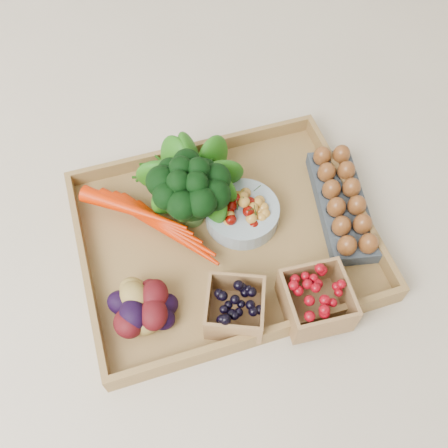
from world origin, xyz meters
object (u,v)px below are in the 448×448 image
object	(u,v)px
tray	(224,238)
cherry_bowl	(242,214)
egg_carton	(341,205)
broccoli	(191,202)

from	to	relation	value
tray	cherry_bowl	bearing A→B (deg)	31.44
tray	cherry_bowl	size ratio (longest dim) A/B	3.74
egg_carton	broccoli	bearing A→B (deg)	178.10
broccoli	cherry_bowl	distance (m)	0.11
broccoli	cherry_bowl	world-z (taller)	broccoli
tray	broccoli	xyz separation A→B (m)	(-0.05, 0.06, 0.07)
tray	egg_carton	xyz separation A→B (m)	(0.25, -0.01, 0.02)
tray	broccoli	world-z (taller)	broccoli
tray	cherry_bowl	world-z (taller)	cherry_bowl
tray	broccoli	size ratio (longest dim) A/B	3.66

